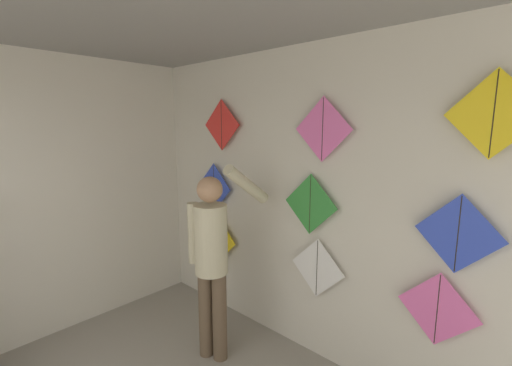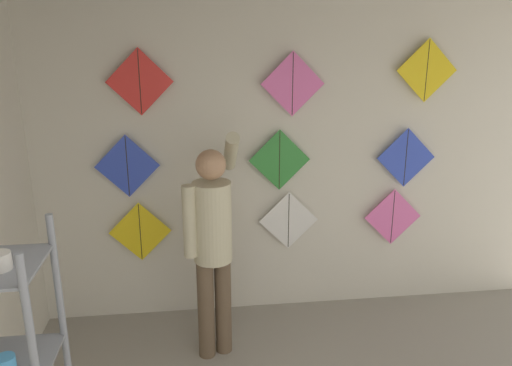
% 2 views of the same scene
% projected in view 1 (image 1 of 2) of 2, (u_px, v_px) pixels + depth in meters
% --- Properties ---
extents(back_panel, '(4.97, 0.06, 2.80)m').
position_uv_depth(back_panel, '(316.00, 206.00, 3.04)').
color(back_panel, beige).
rests_on(back_panel, ground).
extents(left_panel, '(0.06, 4.22, 2.80)m').
position_uv_depth(left_panel, '(21.00, 202.00, 3.20)').
color(left_panel, beige).
rests_on(left_panel, ground).
extents(shopkeeper, '(0.44, 0.68, 1.80)m').
position_uv_depth(shopkeeper, '(212.00, 252.00, 3.01)').
color(shopkeeper, brown).
rests_on(shopkeeper, ground).
extents(kite_0, '(0.54, 0.01, 0.54)m').
position_uv_depth(kite_0, '(219.00, 239.00, 3.89)').
color(kite_0, yellow).
extents(kite_1, '(0.54, 0.01, 0.54)m').
position_uv_depth(kite_1, '(317.00, 268.00, 3.01)').
color(kite_1, white).
extents(kite_2, '(0.54, 0.01, 0.54)m').
position_uv_depth(kite_2, '(437.00, 309.00, 2.36)').
color(kite_2, pink).
extents(kite_3, '(0.54, 0.01, 0.54)m').
position_uv_depth(kite_3, '(214.00, 187.00, 3.83)').
color(kite_3, blue).
extents(kite_4, '(0.54, 0.01, 0.54)m').
position_uv_depth(kite_4, '(310.00, 204.00, 2.97)').
color(kite_4, '#338C38').
extents(kite_5, '(0.54, 0.01, 0.54)m').
position_uv_depth(kite_5, '(458.00, 234.00, 2.21)').
color(kite_5, blue).
extents(kite_6, '(0.54, 0.01, 0.54)m').
position_uv_depth(kite_6, '(222.00, 125.00, 3.62)').
color(kite_6, red).
extents(kite_7, '(0.54, 0.01, 0.54)m').
position_uv_depth(kite_7, '(323.00, 129.00, 2.79)').
color(kite_7, pink).
extents(kite_8, '(0.54, 0.01, 0.54)m').
position_uv_depth(kite_8, '(494.00, 114.00, 2.00)').
color(kite_8, yellow).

